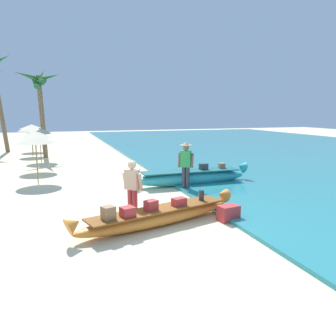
% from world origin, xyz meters
% --- Properties ---
extents(ground_plane, '(80.00, 80.00, 0.00)m').
position_xyz_m(ground_plane, '(0.00, 0.00, 0.00)').
color(ground_plane, beige).
extents(sea, '(24.00, 56.00, 0.10)m').
position_xyz_m(sea, '(13.93, 8.00, 0.05)').
color(sea, teal).
rests_on(sea, ground).
extents(boat_orange_foreground, '(4.69, 1.89, 0.73)m').
position_xyz_m(boat_orange_foreground, '(0.15, -0.79, 0.25)').
color(boat_orange_foreground, orange).
rests_on(boat_orange_foreground, ground).
extents(boat_cyan_midground, '(4.89, 0.84, 0.87)m').
position_xyz_m(boat_cyan_midground, '(2.68, 3.18, 0.32)').
color(boat_cyan_midground, '#33B2BC').
rests_on(boat_cyan_midground, ground).
extents(person_vendor_hatted, '(0.57, 0.47, 1.78)m').
position_xyz_m(person_vendor_hatted, '(2.15, 2.37, 1.03)').
color(person_vendor_hatted, '#333842').
rests_on(person_vendor_hatted, ground).
extents(person_tourist_customer, '(0.52, 0.52, 1.59)m').
position_xyz_m(person_tourist_customer, '(-0.37, -0.21, 0.90)').
color(person_tourist_customer, '#B2383D').
rests_on(person_tourist_customer, ground).
extents(parasol_row_0, '(1.60, 1.60, 1.91)m').
position_xyz_m(parasol_row_0, '(-2.96, 5.57, 1.75)').
color(parasol_row_0, '#8E6B47').
rests_on(parasol_row_0, ground).
extents(parasol_row_1, '(1.60, 1.60, 1.91)m').
position_xyz_m(parasol_row_1, '(-3.11, 8.40, 1.75)').
color(parasol_row_1, '#8E6B47').
rests_on(parasol_row_1, ground).
extents(parasol_row_2, '(1.60, 1.60, 1.91)m').
position_xyz_m(parasol_row_2, '(-3.05, 11.44, 1.75)').
color(parasol_row_2, '#8E6B47').
rests_on(parasol_row_2, ground).
extents(parasol_row_3, '(1.60, 1.60, 1.91)m').
position_xyz_m(parasol_row_3, '(-3.65, 14.15, 1.75)').
color(parasol_row_3, '#8E6B47').
rests_on(parasol_row_3, ground).
extents(parasol_row_4, '(1.60, 1.60, 1.91)m').
position_xyz_m(parasol_row_4, '(-3.79, 16.79, 1.75)').
color(parasol_row_4, '#8E6B47').
rests_on(parasol_row_4, ground).
extents(palm_tree_mid_cluster, '(2.60, 2.91, 5.24)m').
position_xyz_m(palm_tree_mid_cluster, '(-2.99, 13.21, 4.18)').
color(palm_tree_mid_cluster, brown).
rests_on(palm_tree_mid_cluster, ground).
extents(cooler_box, '(0.58, 0.44, 0.41)m').
position_xyz_m(cooler_box, '(1.99, -1.06, 0.20)').
color(cooler_box, '#C63838').
rests_on(cooler_box, ground).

